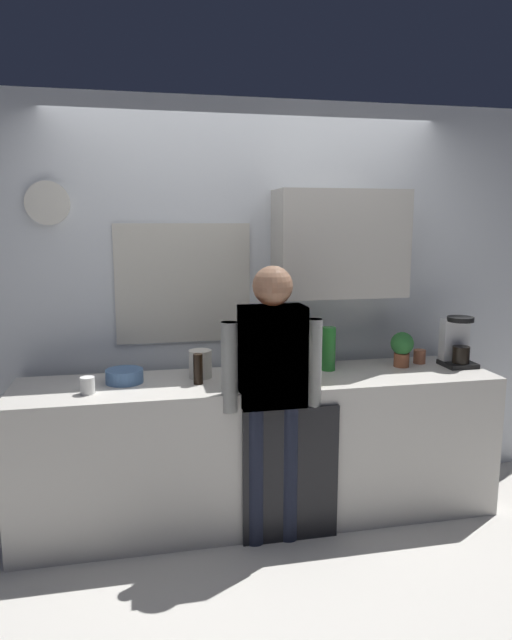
{
  "coord_description": "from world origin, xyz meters",
  "views": [
    {
      "loc": [
        -0.72,
        -2.99,
        1.83
      ],
      "look_at": [
        -0.04,
        0.25,
        1.26
      ],
      "focal_mm": 32.06,
      "sensor_mm": 36.0,
      "label": 1
    }
  ],
  "objects_px": {
    "coffee_maker": "(457,344)",
    "bottle_amber_beer": "(279,364)",
    "bottle_dark_sauce": "(198,369)",
    "bottle_clear_soda": "(328,349)",
    "cup_blue_mug": "(272,362)",
    "potted_plant": "(402,347)",
    "cup_terracotta_mug": "(419,356)",
    "person_at_sink": "(272,383)",
    "person_guest": "(272,383)",
    "mixing_bowl": "(124,376)",
    "cup_white_mug": "(88,385)",
    "dish_soap": "(311,372)",
    "storage_canister": "(200,364)"
  },
  "relations": [
    {
      "from": "dish_soap",
      "to": "bottle_amber_beer",
      "type": "bearing_deg",
      "value": 154.21
    },
    {
      "from": "cup_white_mug",
      "to": "bottle_amber_beer",
      "type": "bearing_deg",
      "value": -0.4
    },
    {
      "from": "cup_white_mug",
      "to": "coffee_maker",
      "type": "bearing_deg",
      "value": 3.89
    },
    {
      "from": "dish_soap",
      "to": "storage_canister",
      "type": "xyz_separation_m",
      "value": [
        -0.61,
        0.3,
        0.01
      ]
    },
    {
      "from": "coffee_maker",
      "to": "bottle_amber_beer",
      "type": "distance_m",
      "value": 1.26
    },
    {
      "from": "person_at_sink",
      "to": "person_guest",
      "type": "xyz_separation_m",
      "value": [
        0.0,
        0.0,
        0.0
      ]
    },
    {
      "from": "cup_white_mug",
      "to": "cup_blue_mug",
      "type": "xyz_separation_m",
      "value": [
        1.12,
        0.29,
        0.0
      ]
    },
    {
      "from": "bottle_amber_beer",
      "to": "potted_plant",
      "type": "relative_size",
      "value": 1.0
    },
    {
      "from": "bottle_clear_soda",
      "to": "person_guest",
      "type": "xyz_separation_m",
      "value": [
        -0.46,
        -0.4,
        -0.08
      ]
    },
    {
      "from": "cup_white_mug",
      "to": "potted_plant",
      "type": "relative_size",
      "value": 0.41
    },
    {
      "from": "bottle_amber_beer",
      "to": "storage_canister",
      "type": "bearing_deg",
      "value": 153.96
    },
    {
      "from": "bottle_dark_sauce",
      "to": "dish_soap",
      "type": "xyz_separation_m",
      "value": [
        0.64,
        -0.16,
        -0.01
      ]
    },
    {
      "from": "mixing_bowl",
      "to": "bottle_amber_beer",
      "type": "bearing_deg",
      "value": -12.26
    },
    {
      "from": "cup_blue_mug",
      "to": "potted_plant",
      "type": "bearing_deg",
      "value": -5.9
    },
    {
      "from": "bottle_amber_beer",
      "to": "cup_blue_mug",
      "type": "distance_m",
      "value": 0.3
    },
    {
      "from": "potted_plant",
      "to": "cup_terracotta_mug",
      "type": "bearing_deg",
      "value": 20.24
    },
    {
      "from": "person_at_sink",
      "to": "person_guest",
      "type": "bearing_deg",
      "value": 0.0
    },
    {
      "from": "bottle_amber_beer",
      "to": "cup_blue_mug",
      "type": "height_order",
      "value": "bottle_amber_beer"
    },
    {
      "from": "bottle_amber_beer",
      "to": "person_guest",
      "type": "bearing_deg",
      "value": -115.83
    },
    {
      "from": "cup_blue_mug",
      "to": "person_at_sink",
      "type": "distance_m",
      "value": 0.49
    },
    {
      "from": "cup_blue_mug",
      "to": "mixing_bowl",
      "type": "distance_m",
      "value": 0.93
    },
    {
      "from": "cup_white_mug",
      "to": "mixing_bowl",
      "type": "xyz_separation_m",
      "value": [
        0.2,
        0.19,
        -0.01
      ]
    },
    {
      "from": "bottle_clear_soda",
      "to": "cup_terracotta_mug",
      "type": "distance_m",
      "value": 0.67
    },
    {
      "from": "bottle_dark_sauce",
      "to": "bottle_clear_soda",
      "type": "bearing_deg",
      "value": 9.63
    },
    {
      "from": "storage_canister",
      "to": "person_at_sink",
      "type": "bearing_deg",
      "value": -47.81
    },
    {
      "from": "bottle_dark_sauce",
      "to": "cup_white_mug",
      "type": "distance_m",
      "value": 0.63
    },
    {
      "from": "potted_plant",
      "to": "coffee_maker",
      "type": "bearing_deg",
      "value": -6.46
    },
    {
      "from": "bottle_dark_sauce",
      "to": "cup_blue_mug",
      "type": "xyz_separation_m",
      "value": [
        0.5,
        0.22,
        -0.04
      ]
    },
    {
      "from": "coffee_maker",
      "to": "storage_canister",
      "type": "height_order",
      "value": "coffee_maker"
    },
    {
      "from": "bottle_clear_soda",
      "to": "bottle_dark_sauce",
      "type": "xyz_separation_m",
      "value": [
        -0.85,
        -0.14,
        -0.05
      ]
    },
    {
      "from": "dish_soap",
      "to": "bottle_clear_soda",
      "type": "bearing_deg",
      "value": 55.36
    },
    {
      "from": "coffee_maker",
      "to": "mixing_bowl",
      "type": "relative_size",
      "value": 1.5
    },
    {
      "from": "coffee_maker",
      "to": "mixing_bowl",
      "type": "bearing_deg",
      "value": 179.26
    },
    {
      "from": "cup_white_mug",
      "to": "person_guest",
      "type": "distance_m",
      "value": 1.02
    },
    {
      "from": "bottle_clear_soda",
      "to": "storage_canister",
      "type": "relative_size",
      "value": 1.65
    },
    {
      "from": "coffee_maker",
      "to": "cup_blue_mug",
      "type": "xyz_separation_m",
      "value": [
        -1.22,
        0.13,
        -0.1
      ]
    },
    {
      "from": "person_at_sink",
      "to": "potted_plant",
      "type": "bearing_deg",
      "value": 12.11
    },
    {
      "from": "person_guest",
      "to": "bottle_clear_soda",
      "type": "bearing_deg",
      "value": -115.69
    },
    {
      "from": "mixing_bowl",
      "to": "dish_soap",
      "type": "bearing_deg",
      "value": -14.56
    },
    {
      "from": "bottle_dark_sauce",
      "to": "dish_soap",
      "type": "distance_m",
      "value": 0.66
    },
    {
      "from": "bottle_dark_sauce",
      "to": "mixing_bowl",
      "type": "distance_m",
      "value": 0.44
    },
    {
      "from": "cup_blue_mug",
      "to": "dish_soap",
      "type": "xyz_separation_m",
      "value": [
        0.14,
        -0.38,
        0.03
      ]
    },
    {
      "from": "bottle_amber_beer",
      "to": "cup_white_mug",
      "type": "xyz_separation_m",
      "value": [
        -1.09,
        0.01,
        -0.07
      ]
    },
    {
      "from": "potted_plant",
      "to": "cup_blue_mug",
      "type": "bearing_deg",
      "value": 174.1
    },
    {
      "from": "bottle_clear_soda",
      "to": "cup_white_mug",
      "type": "bearing_deg",
      "value": -171.74
    },
    {
      "from": "cup_white_mug",
      "to": "person_at_sink",
      "type": "height_order",
      "value": "person_at_sink"
    },
    {
      "from": "person_at_sink",
      "to": "mixing_bowl",
      "type": "bearing_deg",
      "value": 145.68
    },
    {
      "from": "bottle_amber_beer",
      "to": "person_guest",
      "type": "distance_m",
      "value": 0.21
    },
    {
      "from": "dish_soap",
      "to": "storage_canister",
      "type": "distance_m",
      "value": 0.68
    },
    {
      "from": "bottle_clear_soda",
      "to": "cup_blue_mug",
      "type": "height_order",
      "value": "bottle_clear_soda"
    }
  ]
}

